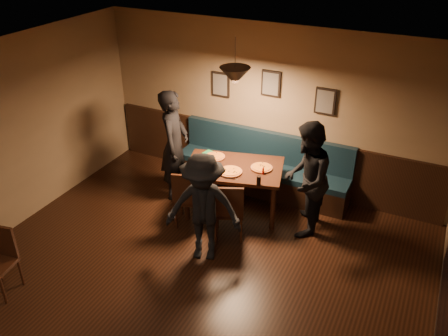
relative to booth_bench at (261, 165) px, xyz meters
name	(u,v)px	position (x,y,z in m)	size (l,w,h in m)	color
floor	(160,316)	(0.00, -3.20, -0.50)	(7.00, 7.00, 0.00)	black
ceiling	(140,96)	(0.00, -3.20, 2.30)	(7.00, 7.00, 0.00)	silver
wall_back	(270,109)	(0.00, 0.30, 0.90)	(6.00, 6.00, 0.00)	#8C704F
wainscot	(267,158)	(0.00, 0.27, 0.00)	(5.88, 0.06, 1.00)	black
booth_bench	(261,165)	(0.00, 0.00, 0.00)	(3.00, 0.60, 1.00)	#0F232D
picture_left	(221,84)	(-0.90, 0.27, 1.20)	(0.32, 0.04, 0.42)	black
picture_center	(271,84)	(0.00, 0.27, 1.35)	(0.32, 0.04, 0.42)	black
picture_right	(325,101)	(0.90, 0.27, 1.20)	(0.32, 0.04, 0.42)	black
pendant_lamp	(235,76)	(-0.17, -0.75, 1.75)	(0.44, 0.44, 0.25)	black
dining_table	(234,189)	(-0.17, -0.75, -0.10)	(1.49, 0.96, 0.80)	black
chair_near_left	(190,196)	(-0.61, -1.37, -0.02)	(0.43, 0.43, 0.96)	black
chair_near_right	(229,209)	(0.06, -1.40, -0.02)	(0.42, 0.42, 0.95)	black
diner_left	(174,145)	(-1.25, -0.73, 0.43)	(0.68, 0.45, 1.86)	black
diner_right	(306,180)	(1.00, -0.78, 0.38)	(0.86, 0.67, 1.76)	black
diner_front	(203,208)	(-0.05, -1.98, 0.30)	(1.03, 0.59, 1.60)	black
pizza_a	(215,157)	(-0.57, -0.62, 0.32)	(0.32, 0.32, 0.04)	gold
pizza_b	(230,172)	(-0.13, -0.95, 0.32)	(0.36, 0.36, 0.04)	orange
pizza_c	(262,168)	(0.24, -0.63, 0.32)	(0.34, 0.34, 0.04)	orange
soda_glass	(259,180)	(0.38, -1.08, 0.37)	(0.07, 0.07, 0.14)	black
tabasco_bottle	(263,170)	(0.32, -0.77, 0.36)	(0.03, 0.03, 0.13)	#A10605
napkin_a	(209,153)	(-0.73, -0.51, 0.30)	(0.16, 0.16, 0.01)	#20793D
napkin_b	(195,167)	(-0.71, -1.02, 0.30)	(0.15, 0.15, 0.01)	#207934
cutlery_set	(226,178)	(-0.13, -1.12, 0.30)	(0.02, 0.19, 0.00)	silver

